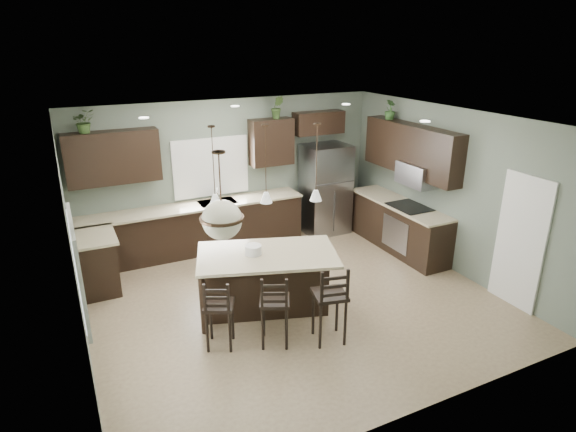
# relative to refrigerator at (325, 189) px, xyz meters

# --- Properties ---
(ground) EXTENTS (6.00, 6.00, 0.00)m
(ground) POSITION_rel_refrigerator_xyz_m (-1.88, -2.28, -0.93)
(ground) COLOR #9E8466
(ground) RESTS_ON ground
(pantry_door) EXTENTS (0.04, 0.82, 2.04)m
(pantry_door) POSITION_rel_refrigerator_xyz_m (1.10, -3.83, 0.09)
(pantry_door) COLOR white
(pantry_door) RESTS_ON ground
(window_back) EXTENTS (1.35, 0.02, 1.00)m
(window_back) POSITION_rel_refrigerator_xyz_m (-2.28, 0.45, 0.62)
(window_back) COLOR white
(window_back) RESTS_ON room_shell
(window_left) EXTENTS (0.02, 1.10, 1.00)m
(window_left) POSITION_rel_refrigerator_xyz_m (-4.86, -3.08, 0.62)
(window_left) COLOR white
(window_left) RESTS_ON room_shell
(left_return_cabs) EXTENTS (0.60, 0.90, 0.90)m
(left_return_cabs) POSITION_rel_refrigerator_xyz_m (-4.58, -0.58, -0.48)
(left_return_cabs) COLOR black
(left_return_cabs) RESTS_ON ground
(left_return_countertop) EXTENTS (0.66, 0.96, 0.04)m
(left_return_countertop) POSITION_rel_refrigerator_xyz_m (-4.56, -0.58, -0.01)
(left_return_countertop) COLOR beige
(left_return_countertop) RESTS_ON left_return_cabs
(back_lower_cabs) EXTENTS (4.20, 0.60, 0.90)m
(back_lower_cabs) POSITION_rel_refrigerator_xyz_m (-2.73, 0.17, -0.48)
(back_lower_cabs) COLOR black
(back_lower_cabs) RESTS_ON ground
(back_countertop) EXTENTS (4.20, 0.66, 0.04)m
(back_countertop) POSITION_rel_refrigerator_xyz_m (-2.73, 0.15, -0.01)
(back_countertop) COLOR beige
(back_countertop) RESTS_ON back_lower_cabs
(sink_inset) EXTENTS (0.70, 0.45, 0.01)m
(sink_inset) POSITION_rel_refrigerator_xyz_m (-2.28, 0.15, 0.01)
(sink_inset) COLOR gray
(sink_inset) RESTS_ON back_countertop
(faucet) EXTENTS (0.02, 0.02, 0.28)m
(faucet) POSITION_rel_refrigerator_xyz_m (-2.28, 0.12, 0.16)
(faucet) COLOR silver
(faucet) RESTS_ON back_countertop
(back_upper_left) EXTENTS (1.55, 0.34, 0.90)m
(back_upper_left) POSITION_rel_refrigerator_xyz_m (-4.03, 0.30, 1.02)
(back_upper_left) COLOR black
(back_upper_left) RESTS_ON room_shell
(back_upper_right) EXTENTS (0.85, 0.34, 0.90)m
(back_upper_right) POSITION_rel_refrigerator_xyz_m (-1.08, 0.30, 1.02)
(back_upper_right) COLOR black
(back_upper_right) RESTS_ON room_shell
(fridge_header) EXTENTS (1.05, 0.34, 0.45)m
(fridge_header) POSITION_rel_refrigerator_xyz_m (-0.03, 0.30, 1.32)
(fridge_header) COLOR black
(fridge_header) RESTS_ON room_shell
(right_lower_cabs) EXTENTS (0.60, 2.35, 0.90)m
(right_lower_cabs) POSITION_rel_refrigerator_xyz_m (0.82, -1.41, -0.48)
(right_lower_cabs) COLOR black
(right_lower_cabs) RESTS_ON ground
(right_countertop) EXTENTS (0.66, 2.35, 0.04)m
(right_countertop) POSITION_rel_refrigerator_xyz_m (0.80, -1.41, -0.01)
(right_countertop) COLOR beige
(right_countertop) RESTS_ON right_lower_cabs
(cooktop) EXTENTS (0.58, 0.75, 0.02)m
(cooktop) POSITION_rel_refrigerator_xyz_m (0.80, -1.68, 0.02)
(cooktop) COLOR black
(cooktop) RESTS_ON right_countertop
(wall_oven_front) EXTENTS (0.01, 0.72, 0.60)m
(wall_oven_front) POSITION_rel_refrigerator_xyz_m (0.52, -1.68, -0.48)
(wall_oven_front) COLOR gray
(wall_oven_front) RESTS_ON right_lower_cabs
(right_upper_cabs) EXTENTS (0.34, 2.35, 0.90)m
(right_upper_cabs) POSITION_rel_refrigerator_xyz_m (0.95, -1.41, 1.02)
(right_upper_cabs) COLOR black
(right_upper_cabs) RESTS_ON room_shell
(microwave) EXTENTS (0.40, 0.75, 0.40)m
(microwave) POSITION_rel_refrigerator_xyz_m (0.90, -1.68, 0.62)
(microwave) COLOR gray
(microwave) RESTS_ON right_upper_cabs
(refrigerator) EXTENTS (0.90, 0.74, 1.85)m
(refrigerator) POSITION_rel_refrigerator_xyz_m (0.00, 0.00, 0.00)
(refrigerator) COLOR gray
(refrigerator) RESTS_ON ground
(kitchen_island) EXTENTS (2.26, 1.71, 0.92)m
(kitchen_island) POSITION_rel_refrigerator_xyz_m (-2.35, -2.37, -0.46)
(kitchen_island) COLOR black
(kitchen_island) RESTS_ON ground
(serving_dish) EXTENTS (0.24, 0.24, 0.14)m
(serving_dish) POSITION_rel_refrigerator_xyz_m (-2.54, -2.30, 0.07)
(serving_dish) COLOR silver
(serving_dish) RESTS_ON kitchen_island
(bar_stool_left) EXTENTS (0.50, 0.50, 1.01)m
(bar_stool_left) POSITION_rel_refrigerator_xyz_m (-3.28, -2.93, -0.42)
(bar_stool_left) COLOR black
(bar_stool_left) RESTS_ON ground
(bar_stool_center) EXTENTS (0.52, 0.52, 1.05)m
(bar_stool_center) POSITION_rel_refrigerator_xyz_m (-2.61, -3.19, -0.40)
(bar_stool_center) COLOR black
(bar_stool_center) RESTS_ON ground
(bar_stool_right) EXTENTS (0.50, 0.50, 1.14)m
(bar_stool_right) POSITION_rel_refrigerator_xyz_m (-1.93, -3.44, -0.36)
(bar_stool_right) COLOR black
(bar_stool_right) RESTS_ON ground
(pendant_left) EXTENTS (0.17, 0.17, 1.10)m
(pendant_left) POSITION_rel_refrigerator_xyz_m (-3.01, -2.15, 1.32)
(pendant_left) COLOR white
(pendant_left) RESTS_ON room_shell
(pendant_center) EXTENTS (0.17, 0.17, 1.10)m
(pendant_center) POSITION_rel_refrigerator_xyz_m (-2.35, -2.37, 1.32)
(pendant_center) COLOR white
(pendant_center) RESTS_ON room_shell
(pendant_right) EXTENTS (0.17, 0.17, 1.10)m
(pendant_right) POSITION_rel_refrigerator_xyz_m (-1.68, -2.59, 1.32)
(pendant_right) COLOR white
(pendant_right) RESTS_ON room_shell
(chandelier) EXTENTS (0.47, 0.47, 0.97)m
(chandelier) POSITION_rel_refrigerator_xyz_m (-3.40, -3.62, 1.39)
(chandelier) COLOR beige
(chandelier) RESTS_ON room_shell
(plant_back_left) EXTENTS (0.39, 0.36, 0.39)m
(plant_back_left) POSITION_rel_refrigerator_xyz_m (-4.40, 0.27, 1.67)
(plant_back_left) COLOR #2F481F
(plant_back_left) RESTS_ON back_upper_left
(plant_back_right) EXTENTS (0.29, 0.27, 0.43)m
(plant_back_right) POSITION_rel_refrigerator_xyz_m (-0.96, 0.27, 1.69)
(plant_back_right) COLOR #355023
(plant_back_right) RESTS_ON back_upper_right
(plant_right_wall) EXTENTS (0.26, 0.26, 0.36)m
(plant_right_wall) POSITION_rel_refrigerator_xyz_m (0.92, -0.76, 1.66)
(plant_right_wall) COLOR #2D5324
(plant_right_wall) RESTS_ON right_upper_cabs
(room_shell) EXTENTS (6.00, 6.00, 6.00)m
(room_shell) POSITION_rel_refrigerator_xyz_m (-1.88, -2.28, 0.77)
(room_shell) COLOR slate
(room_shell) RESTS_ON ground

